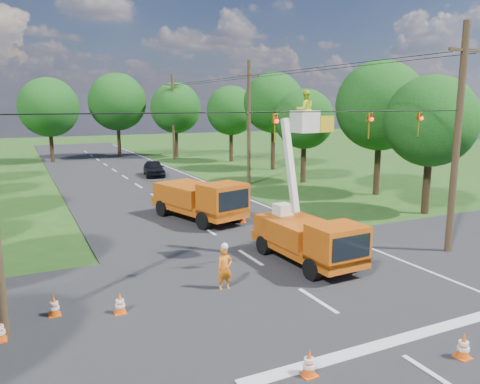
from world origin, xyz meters
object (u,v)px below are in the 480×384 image
second_truck (200,199)px  traffic_cone_0 (309,363)px  pole_right_near (457,138)px  tree_right_d (274,103)px  bucket_truck (308,229)px  traffic_cone_3 (243,217)px  ground_worker (225,268)px  traffic_cone_5 (54,306)px  tree_right_e (231,111)px  traffic_cone_1 (463,346)px  tree_right_c (304,119)px  distant_car (154,168)px  tree_right_a (431,121)px  traffic_cone_7 (229,198)px  tree_far_b (117,102)px  pole_right_mid (249,122)px  pole_right_far (173,116)px  tree_right_b (380,106)px  traffic_cone_4 (120,303)px  traffic_cone_2 (268,233)px  tree_far_c (176,108)px

second_truck → traffic_cone_0: second_truck is taller
pole_right_near → tree_right_d: (6.30, 27.00, 1.57)m
bucket_truck → traffic_cone_3: 7.37m
ground_worker → traffic_cone_5: ground_worker is taller
traffic_cone_0 → tree_right_e: 44.13m
ground_worker → tree_right_e: (16.19, 34.66, 5.01)m
traffic_cone_1 → tree_right_c: (11.86, 25.61, 4.95)m
second_truck → distant_car: bearing=67.2°
tree_right_a → tree_right_e: size_ratio=0.96×
pole_right_near → traffic_cone_7: bearing=108.3°
distant_car → tree_far_b: tree_far_b is taller
ground_worker → tree_right_a: (15.89, 5.66, 4.77)m
distant_car → traffic_cone_0: distant_car is taller
tree_right_d → pole_right_near: bearing=-103.1°
tree_right_e → ground_worker: bearing=-115.0°
second_truck → traffic_cone_0: (-3.25, -15.79, -0.88)m
pole_right_near → tree_far_b: 45.37m
bucket_truck → tree_right_c: 21.31m
ground_worker → tree_right_e: bearing=64.5°
ground_worker → tree_right_c: 24.73m
pole_right_mid → pole_right_far: size_ratio=1.00×
tree_right_b → traffic_cone_0: bearing=-135.3°
second_truck → pole_right_far: size_ratio=0.68×
pole_right_mid → tree_right_a: 14.87m
tree_far_b → ground_worker: bearing=-96.9°
pole_right_far → tree_far_b: tree_far_b is taller
traffic_cone_5 → pole_right_near: (16.59, -0.69, 4.75)m
pole_right_near → tree_right_a: pole_right_near is taller
ground_worker → distant_car: size_ratio=0.37×
ground_worker → traffic_cone_4: bearing=-174.9°
traffic_cone_1 → traffic_cone_3: size_ratio=1.00×
traffic_cone_7 → pole_right_mid: (4.57, 6.16, 4.75)m
tree_right_c → tree_right_d: tree_right_d is taller
tree_right_d → traffic_cone_2: bearing=-120.2°
traffic_cone_7 → traffic_cone_3: bearing=-106.5°
tree_right_c → tree_far_b: tree_far_b is taller
traffic_cone_1 → tree_right_c: tree_right_c is taller
tree_right_a → pole_right_near: bearing=-129.8°
tree_far_c → tree_right_b: bearing=-79.6°
tree_right_a → traffic_cone_4: bearing=-163.0°
ground_worker → tree_far_c: bearing=73.6°
traffic_cone_1 → tree_right_d: tree_right_d is taller
traffic_cone_2 → pole_right_far: (6.48, 34.97, 4.75)m
traffic_cone_5 → tree_right_a: tree_right_a is taller
second_truck → traffic_cone_2: (1.52, -5.21, -0.88)m
traffic_cone_1 → traffic_cone_5: bearing=142.2°
distant_car → tree_right_d: 13.58m
pole_right_near → tree_right_a: bearing=50.2°
second_truck → tree_right_a: (13.01, -4.24, 4.32)m
traffic_cone_2 → traffic_cone_0: bearing=-114.3°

